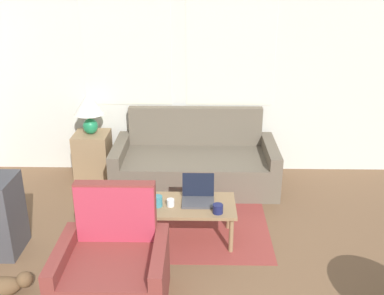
{
  "coord_description": "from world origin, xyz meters",
  "views": [
    {
      "loc": [
        0.19,
        -1.65,
        2.51
      ],
      "look_at": [
        0.11,
        2.8,
        0.75
      ],
      "focal_mm": 42.0,
      "sensor_mm": 36.0,
      "label": 1
    }
  ],
  "objects_px": {
    "laptop": "(198,196)",
    "cat_black": "(2,287)",
    "cup_white": "(157,201)",
    "armchair": "(114,272)",
    "couch": "(195,164)",
    "cup_yellow": "(171,203)",
    "coffee_table": "(188,208)",
    "cup_navy": "(218,209)",
    "table_lamp": "(89,107)"
  },
  "relations": [
    {
      "from": "coffee_table",
      "to": "cup_white",
      "type": "bearing_deg",
      "value": -172.01
    },
    {
      "from": "cup_navy",
      "to": "cup_yellow",
      "type": "height_order",
      "value": "cup_navy"
    },
    {
      "from": "laptop",
      "to": "cup_yellow",
      "type": "xyz_separation_m",
      "value": [
        -0.27,
        -0.11,
        -0.02
      ]
    },
    {
      "from": "armchair",
      "to": "cup_white",
      "type": "bearing_deg",
      "value": 72.61
    },
    {
      "from": "couch",
      "to": "laptop",
      "type": "bearing_deg",
      "value": -87.95
    },
    {
      "from": "armchair",
      "to": "cup_yellow",
      "type": "height_order",
      "value": "armchair"
    },
    {
      "from": "laptop",
      "to": "cup_white",
      "type": "relative_size",
      "value": 3.03
    },
    {
      "from": "cat_black",
      "to": "table_lamp",
      "type": "bearing_deg",
      "value": 68.26
    },
    {
      "from": "cup_navy",
      "to": "cat_black",
      "type": "xyz_separation_m",
      "value": [
        -1.79,
        -0.71,
        -0.34
      ]
    },
    {
      "from": "cup_yellow",
      "to": "table_lamp",
      "type": "bearing_deg",
      "value": 126.51
    },
    {
      "from": "coffee_table",
      "to": "cup_navy",
      "type": "relative_size",
      "value": 9.41
    },
    {
      "from": "laptop",
      "to": "cat_black",
      "type": "height_order",
      "value": "laptop"
    },
    {
      "from": "coffee_table",
      "to": "armchair",
      "type": "bearing_deg",
      "value": -121.84
    },
    {
      "from": "armchair",
      "to": "cup_navy",
      "type": "distance_m",
      "value": 1.15
    },
    {
      "from": "couch",
      "to": "cat_black",
      "type": "bearing_deg",
      "value": -125.94
    },
    {
      "from": "coffee_table",
      "to": "laptop",
      "type": "distance_m",
      "value": 0.16
    },
    {
      "from": "armchair",
      "to": "cup_yellow",
      "type": "bearing_deg",
      "value": 65.51
    },
    {
      "from": "armchair",
      "to": "cat_black",
      "type": "relative_size",
      "value": 1.46
    },
    {
      "from": "cup_navy",
      "to": "coffee_table",
      "type": "bearing_deg",
      "value": 149.68
    },
    {
      "from": "cup_white",
      "to": "cat_black",
      "type": "xyz_separation_m",
      "value": [
        -1.22,
        -0.84,
        -0.35
      ]
    },
    {
      "from": "laptop",
      "to": "armchair",
      "type": "bearing_deg",
      "value": -123.94
    },
    {
      "from": "cup_navy",
      "to": "cat_black",
      "type": "relative_size",
      "value": 0.15
    },
    {
      "from": "cup_yellow",
      "to": "couch",
      "type": "bearing_deg",
      "value": 80.45
    },
    {
      "from": "coffee_table",
      "to": "cup_navy",
      "type": "distance_m",
      "value": 0.34
    },
    {
      "from": "table_lamp",
      "to": "laptop",
      "type": "relative_size",
      "value": 1.64
    },
    {
      "from": "coffee_table",
      "to": "cup_yellow",
      "type": "relative_size",
      "value": 12.5
    },
    {
      "from": "cup_white",
      "to": "armchair",
      "type": "bearing_deg",
      "value": -107.39
    },
    {
      "from": "couch",
      "to": "cup_yellow",
      "type": "relative_size",
      "value": 26.85
    },
    {
      "from": "cup_white",
      "to": "cup_yellow",
      "type": "bearing_deg",
      "value": 1.67
    },
    {
      "from": "couch",
      "to": "table_lamp",
      "type": "distance_m",
      "value": 1.49
    },
    {
      "from": "table_lamp",
      "to": "cup_yellow",
      "type": "height_order",
      "value": "table_lamp"
    },
    {
      "from": "laptop",
      "to": "cup_navy",
      "type": "distance_m",
      "value": 0.3
    },
    {
      "from": "table_lamp",
      "to": "cup_yellow",
      "type": "xyz_separation_m",
      "value": [
        1.09,
        -1.47,
        -0.51
      ]
    },
    {
      "from": "cat_black",
      "to": "couch",
      "type": "bearing_deg",
      "value": 38.55
    },
    {
      "from": "couch",
      "to": "table_lamp",
      "type": "xyz_separation_m",
      "value": [
        -1.31,
        0.15,
        0.68
      ]
    },
    {
      "from": "couch",
      "to": "cup_navy",
      "type": "distance_m",
      "value": 1.47
    },
    {
      "from": "armchair",
      "to": "coffee_table",
      "type": "relative_size",
      "value": 1.03
    },
    {
      "from": "armchair",
      "to": "cat_black",
      "type": "xyz_separation_m",
      "value": [
        -0.94,
        0.04,
        -0.18
      ]
    },
    {
      "from": "table_lamp",
      "to": "cup_white",
      "type": "xyz_separation_m",
      "value": [
        0.96,
        -1.48,
        -0.49
      ]
    },
    {
      "from": "couch",
      "to": "coffee_table",
      "type": "height_order",
      "value": "couch"
    },
    {
      "from": "couch",
      "to": "table_lamp",
      "type": "bearing_deg",
      "value": 173.3
    },
    {
      "from": "laptop",
      "to": "table_lamp",
      "type": "bearing_deg",
      "value": 134.83
    },
    {
      "from": "armchair",
      "to": "cup_navy",
      "type": "relative_size",
      "value": 9.66
    },
    {
      "from": "laptop",
      "to": "cat_black",
      "type": "relative_size",
      "value": 0.49
    },
    {
      "from": "coffee_table",
      "to": "cup_white",
      "type": "height_order",
      "value": "cup_white"
    },
    {
      "from": "table_lamp",
      "to": "cup_white",
      "type": "relative_size",
      "value": 4.99
    },
    {
      "from": "armchair",
      "to": "cup_white",
      "type": "relative_size",
      "value": 9.11
    },
    {
      "from": "armchair",
      "to": "coffee_table",
      "type": "height_order",
      "value": "armchair"
    },
    {
      "from": "armchair",
      "to": "cat_black",
      "type": "distance_m",
      "value": 0.96
    },
    {
      "from": "coffee_table",
      "to": "table_lamp",
      "type": "bearing_deg",
      "value": 131.28
    }
  ]
}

